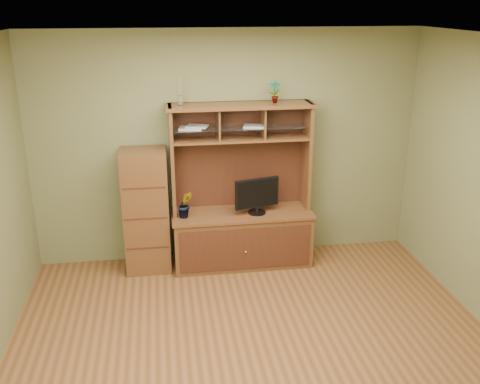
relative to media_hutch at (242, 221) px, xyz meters
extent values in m
cube|color=#583419|center=(-0.13, -1.73, -0.53)|extent=(4.50, 4.00, 0.02)
cube|color=white|center=(-0.13, -1.73, 2.19)|extent=(4.50, 4.00, 0.02)
cube|color=brown|center=(-0.13, 0.28, 0.83)|extent=(4.50, 0.02, 2.70)
cube|color=brown|center=(-0.13, -3.74, 0.83)|extent=(4.50, 0.02, 2.70)
cube|color=#432613|center=(0.00, -0.02, -0.21)|extent=(1.60, 0.55, 0.62)
cube|color=#36180E|center=(0.00, -0.30, -0.21)|extent=(1.50, 0.01, 0.50)
sphere|color=silver|center=(0.00, -0.32, -0.24)|extent=(0.02, 0.02, 0.02)
cube|color=#432613|center=(0.00, -0.02, 0.11)|extent=(1.64, 0.59, 0.03)
cube|color=#432613|center=(-0.78, 0.08, 0.75)|extent=(0.04, 0.35, 1.25)
cube|color=#432613|center=(0.78, 0.08, 0.75)|extent=(0.04, 0.35, 1.25)
cube|color=#36180E|center=(0.00, 0.24, 0.75)|extent=(1.52, 0.02, 1.25)
cube|color=#432613|center=(0.00, 0.08, 1.36)|extent=(1.66, 0.40, 0.04)
cube|color=#432613|center=(0.00, 0.08, 0.98)|extent=(1.52, 0.32, 0.02)
cube|color=#432613|center=(-0.25, 0.08, 1.16)|extent=(0.02, 0.31, 0.35)
cube|color=#432613|center=(0.25, 0.08, 1.16)|extent=(0.02, 0.31, 0.35)
cube|color=silver|center=(0.00, 0.07, 1.11)|extent=(1.50, 0.27, 0.01)
cylinder|color=black|center=(0.17, -0.08, 0.14)|extent=(0.20, 0.20, 0.02)
cylinder|color=black|center=(0.17, -0.08, 0.18)|extent=(0.04, 0.04, 0.06)
cube|color=black|center=(0.17, -0.08, 0.37)|extent=(0.52, 0.17, 0.34)
imported|color=#335D1F|center=(-0.66, -0.08, 0.28)|extent=(0.19, 0.16, 0.31)
imported|color=#3D6E26|center=(0.38, 0.08, 1.50)|extent=(0.13, 0.10, 0.25)
cylinder|color=silver|center=(-0.66, 0.08, 1.43)|extent=(0.06, 0.06, 0.11)
cylinder|color=olive|center=(-0.66, 0.08, 1.58)|extent=(0.04, 0.04, 0.20)
cube|color=#ABABB0|center=(-0.56, 0.08, 1.12)|extent=(0.28, 0.23, 0.02)
cube|color=#ABABB0|center=(-0.49, 0.08, 1.14)|extent=(0.28, 0.25, 0.02)
cube|color=#ABABB0|center=(0.16, 0.08, 1.12)|extent=(0.28, 0.24, 0.02)
cube|color=#432613|center=(-1.10, 0.02, 0.19)|extent=(0.51, 0.46, 1.43)
cube|color=#36180E|center=(-1.10, -0.21, -0.17)|extent=(0.47, 0.01, 0.02)
cube|color=#36180E|center=(-1.10, -0.21, 0.19)|extent=(0.47, 0.01, 0.01)
cube|color=#36180E|center=(-1.10, -0.21, 0.55)|extent=(0.47, 0.01, 0.02)
camera|label=1|loc=(-0.89, -5.73, 2.46)|focal=40.00mm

